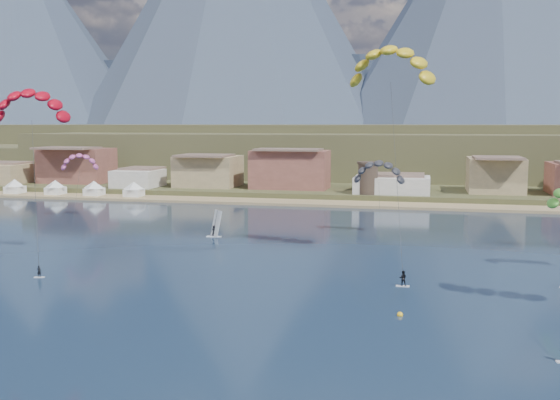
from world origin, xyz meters
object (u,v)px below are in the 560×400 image
Objects in this scene: kitesurfer_yellow at (391,60)px; buoy at (400,315)px; kitesurfer_red at (31,101)px; windsurfer at (215,228)px; watchtower at (368,178)px.

kitesurfer_yellow is 51.65× the size of buoy.
windsurfer is (19.06, 25.72, -22.29)m from kitesurfer_red.
windsurfer reaches higher than buoy.
kitesurfer_red reaches higher than buoy.
kitesurfer_red is 60.75m from buoy.
buoy is (34.77, -40.91, -1.44)m from windsurfer.
buoy is (12.27, -99.61, -6.26)m from watchtower.
windsurfer is at bearing 156.80° from kitesurfer_yellow.
kitesurfer_yellow is (9.31, -72.33, 23.25)m from watchtower.
watchtower is 76.55m from kitesurfer_yellow.
windsurfer is 53.71m from buoy.
kitesurfer_red is 39.01m from windsurfer.
watchtower is 0.32× the size of kitesurfer_red.
buoy is at bearing -15.76° from kitesurfer_red.
windsurfer is at bearing 53.46° from kitesurfer_red.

